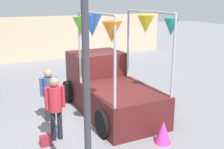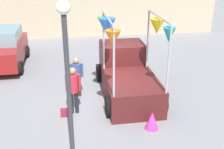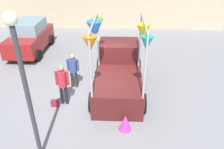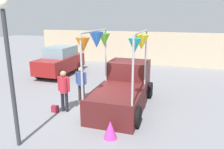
{
  "view_description": "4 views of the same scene",
  "coord_description": "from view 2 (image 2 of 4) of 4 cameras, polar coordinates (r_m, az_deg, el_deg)",
  "views": [
    {
      "loc": [
        -2.96,
        -7.52,
        3.63
      ],
      "look_at": [
        0.47,
        -0.58,
        1.53
      ],
      "focal_mm": 45.0,
      "sensor_mm": 36.0,
      "label": 1
    },
    {
      "loc": [
        -1.29,
        -9.58,
        5.14
      ],
      "look_at": [
        0.09,
        -0.67,
        1.33
      ],
      "focal_mm": 45.0,
      "sensor_mm": 36.0,
      "label": 2
    },
    {
      "loc": [
        0.95,
        -7.87,
        5.33
      ],
      "look_at": [
        0.63,
        -0.69,
        1.32
      ],
      "focal_mm": 35.0,
      "sensor_mm": 36.0,
      "label": 3
    },
    {
      "loc": [
        3.09,
        -8.15,
        3.79
      ],
      "look_at": [
        0.55,
        -0.13,
        1.55
      ],
      "focal_mm": 35.0,
      "sensor_mm": 36.0,
      "label": 4
    }
  ],
  "objects": [
    {
      "name": "ground_plane",
      "position": [
        10.95,
        -1.03,
        -5.07
      ],
      "size": [
        60.0,
        60.0,
        0.0
      ],
      "primitive_type": "plane",
      "color": "slate"
    },
    {
      "name": "vendor_truck",
      "position": [
        11.17,
        2.86,
        0.51
      ],
      "size": [
        2.45,
        4.09,
        3.3
      ],
      "color": "#4C1919",
      "rests_on": "ground"
    },
    {
      "name": "parked_car",
      "position": [
        14.93,
        -20.93,
        5.08
      ],
      "size": [
        1.88,
        4.0,
        1.88
      ],
      "color": "maroon",
      "rests_on": "ground"
    },
    {
      "name": "person_customer",
      "position": [
        9.69,
        -7.87,
        -2.34
      ],
      "size": [
        0.53,
        0.34,
        1.72
      ],
      "color": "black",
      "rests_on": "ground"
    },
    {
      "name": "person_vendor",
      "position": [
        10.88,
        -7.23,
        0.17
      ],
      "size": [
        0.53,
        0.34,
        1.61
      ],
      "color": "#2D2823",
      "rests_on": "ground"
    },
    {
      "name": "handbag",
      "position": [
        9.94,
        -9.6,
        -7.65
      ],
      "size": [
        0.28,
        0.16,
        0.28
      ],
      "primitive_type": "cube",
      "color": "maroon",
      "rests_on": "ground"
    },
    {
      "name": "street_lamp",
      "position": [
        6.63,
        -9.1,
        1.61
      ],
      "size": [
        0.32,
        0.32,
        4.29
      ],
      "color": "#333338",
      "rests_on": "ground"
    },
    {
      "name": "brick_boundary_wall",
      "position": [
        19.47,
        -4.94,
        11.47
      ],
      "size": [
        18.0,
        0.36,
        2.6
      ],
      "primitive_type": "cube",
      "color": "tan",
      "rests_on": "ground"
    },
    {
      "name": "folded_kite_bundle_magenta",
      "position": [
        9.16,
        8.11,
        -9.24
      ],
      "size": [
        0.62,
        0.62,
        0.6
      ],
      "primitive_type": "cone",
      "rotation": [
        0.0,
        0.0,
        2.46
      ],
      "color": "#D83399",
      "rests_on": "ground"
    }
  ]
}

